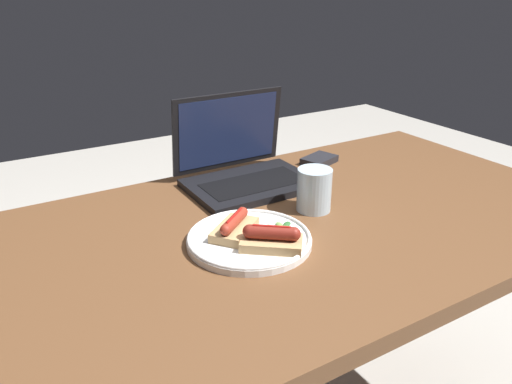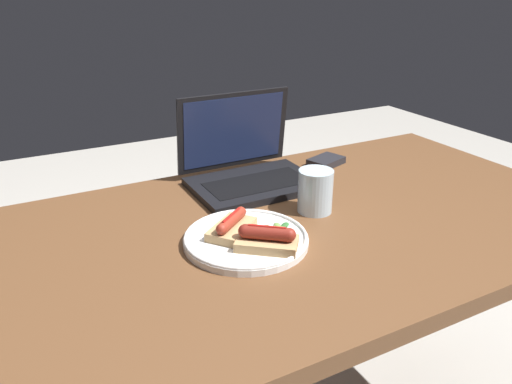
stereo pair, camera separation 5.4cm
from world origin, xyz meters
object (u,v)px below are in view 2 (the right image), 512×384
(plate, at_px, (246,239))
(external_drive, at_px, (326,161))
(drinking_glass, at_px, (315,191))
(laptop, at_px, (249,168))

(plate, distance_m, external_drive, 0.51)
(drinking_glass, bearing_deg, plate, -163.35)
(drinking_glass, xyz_separation_m, external_drive, (0.21, 0.24, -0.04))
(laptop, height_order, external_drive, laptop)
(plate, bearing_deg, drinking_glass, 16.65)
(laptop, height_order, plate, laptop)
(laptop, xyz_separation_m, drinking_glass, (0.06, -0.22, 0.01))
(laptop, bearing_deg, external_drive, 4.91)
(external_drive, bearing_deg, plate, -161.65)
(laptop, xyz_separation_m, plate, (-0.15, -0.28, -0.03))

